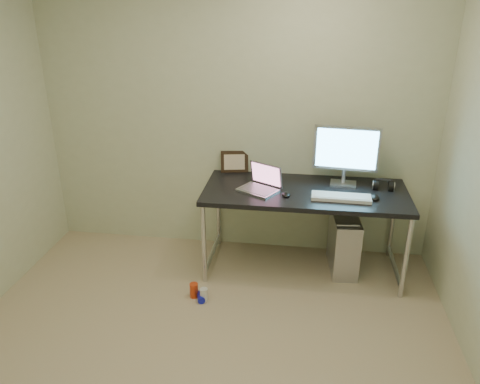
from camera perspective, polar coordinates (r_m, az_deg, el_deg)
name	(u,v)px	position (r m, az deg, el deg)	size (l,w,h in m)	color
floor	(197,375)	(3.23, -5.27, -21.29)	(3.50, 3.50, 0.00)	tan
wall_back	(236,118)	(4.16, -0.47, 9.05)	(3.50, 0.02, 2.50)	beige
desk	(305,198)	(3.95, 7.91, -0.75)	(1.69, 0.74, 0.75)	black
tower_computer	(344,243)	(4.20, 12.51, -6.04)	(0.25, 0.50, 0.54)	#AAAAAF
cable_a	(337,214)	(4.37, 11.79, -2.61)	(0.01, 0.01, 0.70)	black
cable_b	(347,217)	(4.37, 12.96, -3.01)	(0.01, 0.01, 0.72)	black
can_red	(194,290)	(3.85, -5.63, -11.84)	(0.07, 0.07, 0.12)	red
can_white	(204,295)	(3.80, -4.43, -12.40)	(0.06, 0.06, 0.11)	silver
can_blue	(201,297)	(3.82, -4.77, -12.65)	(0.06, 0.06, 0.11)	#171DC7
laptop	(261,184)	(3.88, 2.57, 0.98)	(0.39, 0.37, 0.21)	#B2B2B9
monitor	(346,151)	(4.00, 12.81, 4.88)	(0.54, 0.18, 0.51)	#B2B2B9
keyboard	(341,197)	(3.80, 12.23, -0.63)	(0.47, 0.15, 0.03)	silver
mouse_right	(375,196)	(3.87, 16.09, -0.50)	(0.08, 0.12, 0.04)	black
mouse_left	(286,194)	(3.79, 5.62, -0.21)	(0.06, 0.10, 0.04)	black
headphones	(383,186)	(4.07, 17.08, 0.74)	(0.17, 0.11, 0.11)	black
picture_frame	(235,162)	(4.25, -0.67, 3.72)	(0.25, 0.03, 0.20)	black
webcam	(266,168)	(4.16, 3.17, 2.93)	(0.04, 0.04, 0.11)	silver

